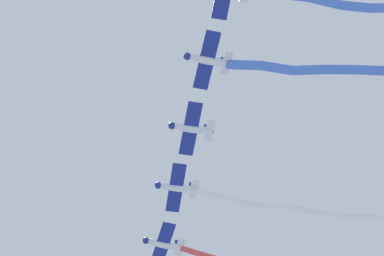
# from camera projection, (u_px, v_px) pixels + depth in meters

# --- Properties ---
(airplane_lead) EXTENTS (6.43, 4.95, 1.60)m
(airplane_lead) POSITION_uv_depth(u_px,v_px,m) (163.00, 244.00, 87.81)
(airplane_lead) COLOR silver
(airplane_left_wing) EXTENTS (6.48, 4.92, 1.60)m
(airplane_left_wing) POSITION_uv_depth(u_px,v_px,m) (176.00, 187.00, 84.10)
(airplane_left_wing) COLOR silver
(smoke_trail_left_wing) EXTENTS (6.73, 29.30, 2.52)m
(smoke_trail_left_wing) POSITION_uv_depth(u_px,v_px,m) (332.00, 211.00, 84.50)
(smoke_trail_left_wing) COLOR white
(airplane_right_wing) EXTENTS (6.48, 4.93, 1.60)m
(airplane_right_wing) POSITION_uv_depth(u_px,v_px,m) (191.00, 128.00, 79.87)
(airplane_right_wing) COLOR silver
(airplane_slot) EXTENTS (6.47, 4.95, 1.60)m
(airplane_slot) POSITION_uv_depth(u_px,v_px,m) (207.00, 60.00, 76.15)
(airplane_slot) COLOR silver
(smoke_trail_slot) EXTENTS (2.86, 30.04, 3.38)m
(smoke_trail_slot) POSITION_uv_depth(u_px,v_px,m) (383.00, 67.00, 75.64)
(smoke_trail_slot) COLOR #4C75DB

